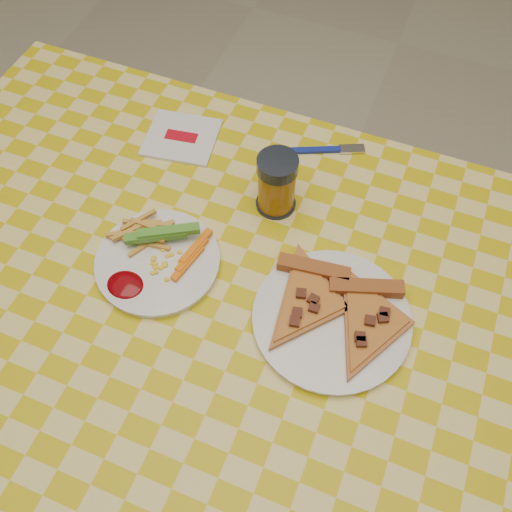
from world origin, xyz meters
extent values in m
plane|color=beige|center=(0.00, 0.00, 0.00)|extent=(8.00, 8.00, 0.00)
cylinder|color=silver|center=(-0.54, 0.34, 0.35)|extent=(0.06, 0.06, 0.71)
cylinder|color=silver|center=(0.54, 0.34, 0.35)|extent=(0.06, 0.06, 0.71)
cube|color=brown|center=(0.00, 0.00, 0.73)|extent=(1.20, 0.80, 0.04)
cylinder|color=white|center=(-0.12, 0.02, 0.76)|extent=(0.23, 0.23, 0.01)
cylinder|color=white|center=(0.17, 0.03, 0.76)|extent=(0.25, 0.25, 0.01)
cube|color=#27650F|center=(-0.13, 0.06, 0.79)|extent=(0.11, 0.08, 0.02)
cube|color=orange|center=(-0.07, 0.05, 0.78)|extent=(0.06, 0.08, 0.02)
ellipsoid|color=#6A0207|center=(-0.15, -0.04, 0.77)|extent=(0.06, 0.05, 0.01)
cube|color=#9E4B23|center=(0.12, 0.10, 0.78)|extent=(0.12, 0.04, 0.02)
cube|color=#9E4B23|center=(0.21, 0.09, 0.78)|extent=(0.12, 0.06, 0.02)
cylinder|color=black|center=(0.01, 0.21, 0.76)|extent=(0.07, 0.07, 0.01)
cylinder|color=#89530F|center=(0.01, 0.21, 0.80)|extent=(0.06, 0.06, 0.09)
cylinder|color=black|center=(0.01, 0.21, 0.86)|extent=(0.07, 0.07, 0.02)
cube|color=silver|center=(-0.21, 0.29, 0.76)|extent=(0.15, 0.14, 0.01)
cube|color=#B90A1A|center=(-0.21, 0.29, 0.76)|extent=(0.06, 0.03, 0.00)
cube|color=navy|center=(0.03, 0.36, 0.76)|extent=(0.10, 0.06, 0.01)
cube|color=silver|center=(0.10, 0.39, 0.76)|extent=(0.05, 0.04, 0.00)
camera|label=1|loc=(0.21, -0.38, 1.55)|focal=40.00mm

